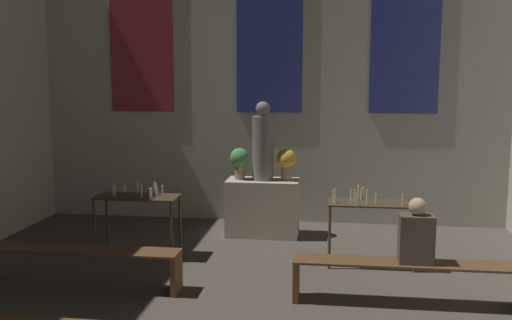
{
  "coord_description": "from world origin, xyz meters",
  "views": [
    {
      "loc": [
        1.03,
        2.02,
        2.41
      ],
      "look_at": [
        0.0,
        9.79,
        1.29
      ],
      "focal_mm": 40.0,
      "sensor_mm": 36.0,
      "label": 1
    }
  ],
  "objects_px": {
    "statue": "(263,144)",
    "candle_rack_right": "(371,211)",
    "candle_rack_left": "(138,204)",
    "person_seated": "(416,235)",
    "pew_back_left": "(77,258)",
    "pew_back_right": "(407,273)",
    "flower_vase_left": "(240,160)",
    "flower_vase_right": "(286,161)",
    "altar": "(263,207)"
  },
  "relations": [
    {
      "from": "flower_vase_right",
      "to": "person_seated",
      "type": "distance_m",
      "value": 3.02
    },
    {
      "from": "candle_rack_left",
      "to": "altar",
      "type": "bearing_deg",
      "value": 38.98
    },
    {
      "from": "statue",
      "to": "person_seated",
      "type": "xyz_separation_m",
      "value": [
        1.95,
        -2.54,
        -0.65
      ]
    },
    {
      "from": "flower_vase_right",
      "to": "statue",
      "type": "bearing_deg",
      "value": 180.0
    },
    {
      "from": "flower_vase_right",
      "to": "candle_rack_right",
      "type": "relative_size",
      "value": 0.43
    },
    {
      "from": "candle_rack_right",
      "to": "statue",
      "type": "bearing_deg",
      "value": 140.88
    },
    {
      "from": "pew_back_left",
      "to": "person_seated",
      "type": "relative_size",
      "value": 3.45
    },
    {
      "from": "altar",
      "to": "candle_rack_left",
      "type": "relative_size",
      "value": 0.99
    },
    {
      "from": "candle_rack_right",
      "to": "pew_back_right",
      "type": "height_order",
      "value": "candle_rack_right"
    },
    {
      "from": "statue",
      "to": "candle_rack_right",
      "type": "distance_m",
      "value": 2.13
    },
    {
      "from": "candle_rack_right",
      "to": "pew_back_left",
      "type": "bearing_deg",
      "value": -159.57
    },
    {
      "from": "statue",
      "to": "flower_vase_left",
      "type": "height_order",
      "value": "statue"
    },
    {
      "from": "candle_rack_left",
      "to": "pew_back_right",
      "type": "distance_m",
      "value": 3.67
    },
    {
      "from": "candle_rack_left",
      "to": "statue",
      "type": "bearing_deg",
      "value": 38.98
    },
    {
      "from": "statue",
      "to": "flower_vase_left",
      "type": "xyz_separation_m",
      "value": [
        -0.36,
        0.0,
        -0.25
      ]
    },
    {
      "from": "candle_rack_left",
      "to": "candle_rack_right",
      "type": "bearing_deg",
      "value": -0.04
    },
    {
      "from": "flower_vase_left",
      "to": "candle_rack_left",
      "type": "height_order",
      "value": "flower_vase_left"
    },
    {
      "from": "flower_vase_left",
      "to": "pew_back_right",
      "type": "xyz_separation_m",
      "value": [
        2.22,
        -2.54,
        -0.81
      ]
    },
    {
      "from": "candle_rack_left",
      "to": "pew_back_right",
      "type": "relative_size",
      "value": 0.46
    },
    {
      "from": "statue",
      "to": "person_seated",
      "type": "height_order",
      "value": "statue"
    },
    {
      "from": "pew_back_right",
      "to": "altar",
      "type": "bearing_deg",
      "value": 126.24
    },
    {
      "from": "flower_vase_right",
      "to": "candle_rack_left",
      "type": "height_order",
      "value": "flower_vase_right"
    },
    {
      "from": "flower_vase_left",
      "to": "pew_back_right",
      "type": "bearing_deg",
      "value": -48.84
    },
    {
      "from": "candle_rack_right",
      "to": "altar",
      "type": "bearing_deg",
      "value": 140.88
    },
    {
      "from": "pew_back_left",
      "to": "candle_rack_right",
      "type": "bearing_deg",
      "value": 20.43
    },
    {
      "from": "flower_vase_right",
      "to": "candle_rack_right",
      "type": "xyz_separation_m",
      "value": [
        1.2,
        -1.27,
        -0.45
      ]
    },
    {
      "from": "person_seated",
      "to": "pew_back_right",
      "type": "bearing_deg",
      "value": -180.0
    },
    {
      "from": "pew_back_left",
      "to": "pew_back_right",
      "type": "relative_size",
      "value": 1.0
    },
    {
      "from": "statue",
      "to": "candle_rack_left",
      "type": "xyz_separation_m",
      "value": [
        -1.56,
        -1.27,
        -0.7
      ]
    },
    {
      "from": "candle_rack_right",
      "to": "person_seated",
      "type": "relative_size",
      "value": 1.59
    },
    {
      "from": "candle_rack_right",
      "to": "candle_rack_left",
      "type": "bearing_deg",
      "value": 179.96
    },
    {
      "from": "person_seated",
      "to": "flower_vase_right",
      "type": "bearing_deg",
      "value": 121.98
    },
    {
      "from": "pew_back_left",
      "to": "person_seated",
      "type": "xyz_separation_m",
      "value": [
        3.81,
        0.0,
        0.42
      ]
    },
    {
      "from": "candle_rack_right",
      "to": "flower_vase_left",
      "type": "bearing_deg",
      "value": 146.53
    },
    {
      "from": "person_seated",
      "to": "statue",
      "type": "bearing_deg",
      "value": 127.44
    },
    {
      "from": "statue",
      "to": "flower_vase_right",
      "type": "xyz_separation_m",
      "value": [
        0.36,
        0.0,
        -0.25
      ]
    },
    {
      "from": "person_seated",
      "to": "candle_rack_right",
      "type": "bearing_deg",
      "value": 106.93
    },
    {
      "from": "candle_rack_left",
      "to": "candle_rack_right",
      "type": "xyz_separation_m",
      "value": [
        3.12,
        -0.0,
        0.0
      ]
    },
    {
      "from": "statue",
      "to": "altar",
      "type": "bearing_deg",
      "value": 0.0
    },
    {
      "from": "altar",
      "to": "candle_rack_left",
      "type": "distance_m",
      "value": 2.03
    },
    {
      "from": "altar",
      "to": "pew_back_left",
      "type": "xyz_separation_m",
      "value": [
        -1.86,
        -2.54,
        -0.08
      ]
    },
    {
      "from": "altar",
      "to": "pew_back_left",
      "type": "relative_size",
      "value": 0.46
    },
    {
      "from": "flower_vase_left",
      "to": "pew_back_left",
      "type": "distance_m",
      "value": 3.06
    },
    {
      "from": "candle_rack_left",
      "to": "pew_back_left",
      "type": "xyz_separation_m",
      "value": [
        -0.3,
        -1.28,
        -0.36
      ]
    },
    {
      "from": "flower_vase_right",
      "to": "candle_rack_left",
      "type": "bearing_deg",
      "value": -146.65
    },
    {
      "from": "statue",
      "to": "flower_vase_left",
      "type": "distance_m",
      "value": 0.44
    },
    {
      "from": "altar",
      "to": "person_seated",
      "type": "distance_m",
      "value": 3.22
    },
    {
      "from": "candle_rack_left",
      "to": "pew_back_left",
      "type": "distance_m",
      "value": 1.36
    },
    {
      "from": "candle_rack_left",
      "to": "flower_vase_left",
      "type": "bearing_deg",
      "value": 46.41
    },
    {
      "from": "flower_vase_right",
      "to": "pew_back_left",
      "type": "xyz_separation_m",
      "value": [
        -2.22,
        -2.54,
        -0.81
      ]
    }
  ]
}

